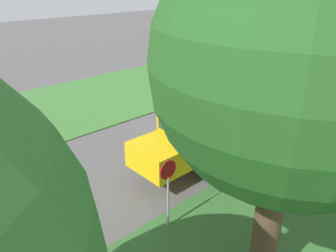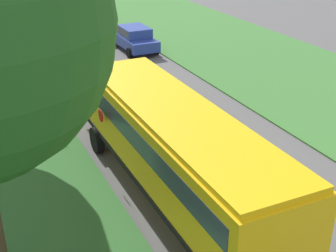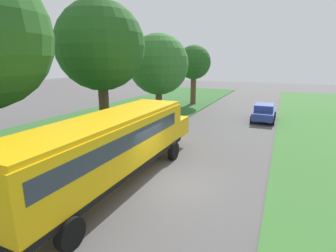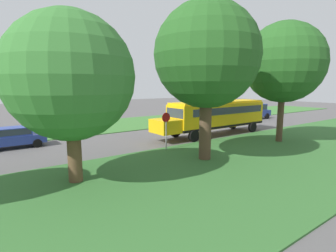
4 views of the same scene
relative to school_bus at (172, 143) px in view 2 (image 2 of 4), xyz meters
name	(u,v)px [view 2 (image 2 of 4)]	position (x,y,z in m)	size (l,w,h in m)	color
ground_plane	(216,164)	(2.33, 1.11, -1.92)	(120.00, 120.00, 0.00)	#565454
school_bus	(172,143)	(0.00, 0.00, 0.00)	(2.84, 12.42, 3.16)	yellow
car_blue_nearest	(134,37)	(5.13, 16.23, -1.05)	(2.02, 4.40, 1.56)	#283D93
stop_sign	(46,84)	(-2.27, 7.49, -0.19)	(0.08, 0.68, 2.74)	gray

